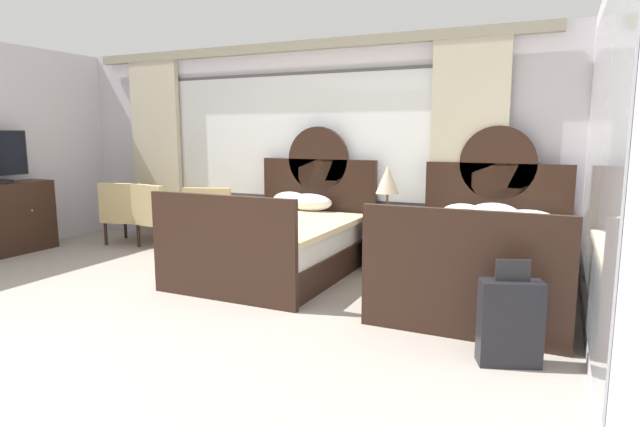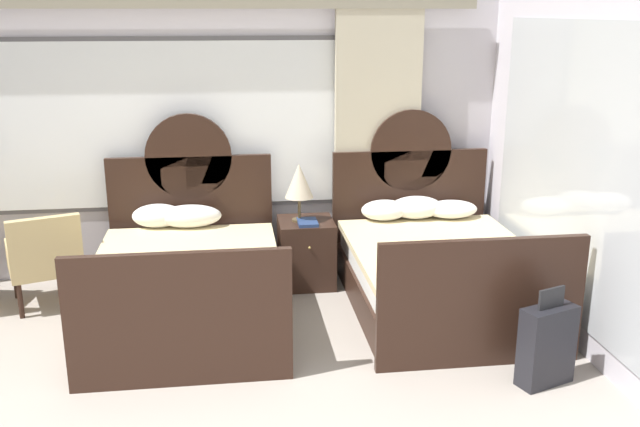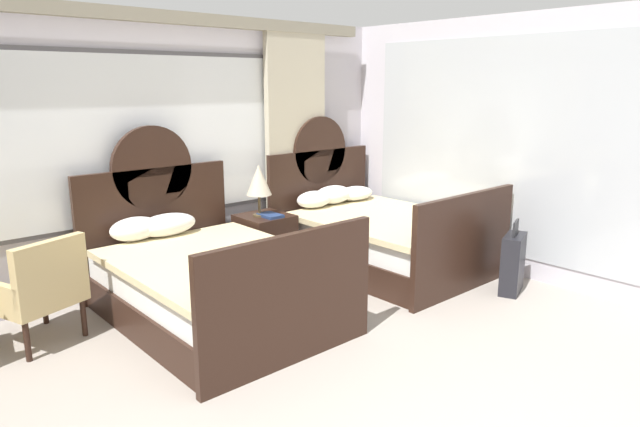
# 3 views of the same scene
# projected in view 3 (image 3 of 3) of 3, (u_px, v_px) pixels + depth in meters

# --- Properties ---
(wall_back_window) EXTENTS (6.87, 0.22, 2.70)m
(wall_back_window) POSITION_uv_depth(u_px,v_px,m) (102.00, 150.00, 5.21)
(wall_back_window) COLOR silver
(wall_back_window) RESTS_ON ground_plane
(wall_right_mirror) EXTENTS (0.08, 4.74, 2.70)m
(wall_right_mirror) POSITION_uv_depth(u_px,v_px,m) (527.00, 149.00, 5.76)
(wall_right_mirror) COLOR silver
(wall_right_mirror) RESTS_ON ground_plane
(bed_near_window) EXTENTS (1.55, 2.17, 1.62)m
(bed_near_window) POSITION_uv_depth(u_px,v_px,m) (211.00, 280.00, 4.88)
(bed_near_window) COLOR black
(bed_near_window) RESTS_ON ground_plane
(bed_near_mirror) EXTENTS (1.55, 2.17, 1.62)m
(bed_near_mirror) POSITION_uv_depth(u_px,v_px,m) (379.00, 235.00, 6.29)
(bed_near_mirror) COLOR black
(bed_near_mirror) RESTS_ON ground_plane
(nightstand_between_beds) EXTENTS (0.52, 0.54, 0.64)m
(nightstand_between_beds) POSITION_uv_depth(u_px,v_px,m) (265.00, 244.00, 6.08)
(nightstand_between_beds) COLOR black
(nightstand_between_beds) RESTS_ON ground_plane
(table_lamp_on_nightstand) EXTENTS (0.27, 0.27, 0.55)m
(table_lamp_on_nightstand) POSITION_uv_depth(u_px,v_px,m) (259.00, 180.00, 5.88)
(table_lamp_on_nightstand) COLOR brown
(table_lamp_on_nightstand) RESTS_ON nightstand_between_beds
(book_on_nightstand) EXTENTS (0.18, 0.26, 0.03)m
(book_on_nightstand) POSITION_uv_depth(u_px,v_px,m) (270.00, 215.00, 5.93)
(book_on_nightstand) COLOR navy
(book_on_nightstand) RESTS_ON nightstand_between_beds
(armchair_by_window_left) EXTENTS (0.76, 0.76, 0.87)m
(armchair_by_window_left) POSITION_uv_depth(u_px,v_px,m) (38.00, 288.00, 4.37)
(armchair_by_window_left) COLOR tan
(armchair_by_window_left) RESTS_ON ground_plane
(suitcase_on_floor) EXTENTS (0.44, 0.30, 0.72)m
(suitcase_on_floor) POSITION_uv_depth(u_px,v_px,m) (513.00, 263.00, 5.51)
(suitcase_on_floor) COLOR black
(suitcase_on_floor) RESTS_ON ground_plane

